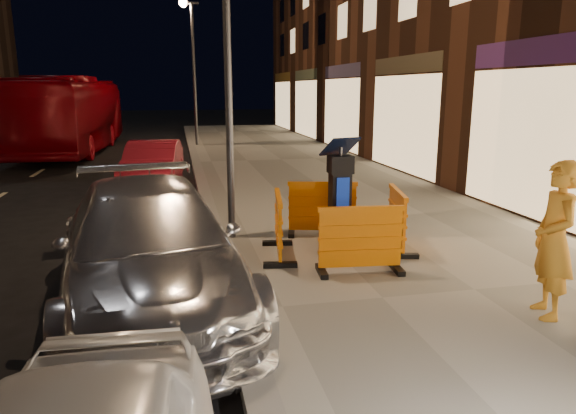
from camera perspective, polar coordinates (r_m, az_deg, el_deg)
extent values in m
plane|color=black|center=(6.08, -5.55, -12.65)|extent=(120.00, 120.00, 0.00)
cube|color=gray|center=(7.00, 19.97, -9.17)|extent=(6.00, 60.00, 0.15)
cube|color=slate|center=(6.04, -5.56, -12.01)|extent=(0.30, 60.00, 0.15)
cube|color=black|center=(7.84, 5.76, 0.90)|extent=(0.62, 0.62, 1.67)
cube|color=orange|center=(7.06, 8.04, -3.63)|extent=(1.24, 0.61, 0.93)
cube|color=orange|center=(8.81, 3.83, -0.17)|extent=(1.28, 0.76, 0.93)
cube|color=orange|center=(7.70, -1.05, -2.10)|extent=(0.67, 1.26, 0.93)
cube|color=orange|center=(8.26, 12.00, -1.33)|extent=(0.74, 1.28, 0.93)
imported|color=silver|center=(6.79, -14.79, -10.20)|extent=(2.71, 5.31, 1.47)
imported|color=#A31A2B|center=(14.45, -14.63, 2.16)|extent=(1.66, 3.88, 1.24)
imported|color=maroon|center=(23.58, -22.64, 5.67)|extent=(2.93, 11.15, 3.09)
imported|color=#BD791F|center=(6.27, 27.48, -3.29)|extent=(0.57, 0.73, 1.75)
cylinder|color=#3F3F44|center=(8.50, -6.74, 16.49)|extent=(0.12, 0.12, 6.00)
cylinder|color=#3F3F44|center=(23.47, -10.37, 14.14)|extent=(0.12, 0.12, 6.00)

